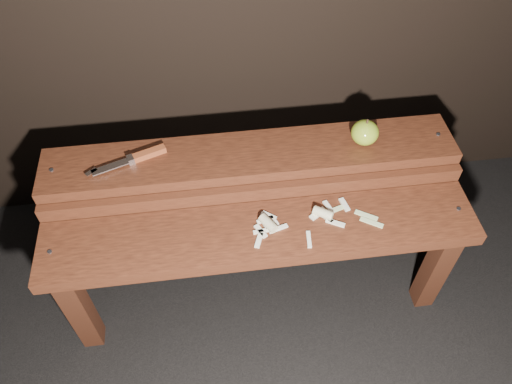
{
  "coord_description": "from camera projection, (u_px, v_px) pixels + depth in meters",
  "views": [
    {
      "loc": [
        -0.12,
        -0.84,
        1.52
      ],
      "look_at": [
        0.0,
        0.06,
        0.45
      ],
      "focal_mm": 35.0,
      "sensor_mm": 36.0,
      "label": 1
    }
  ],
  "objects": [
    {
      "name": "bench_rear_tier",
      "position": [
        251.0,
        173.0,
        1.5
      ],
      "size": [
        1.2,
        0.21,
        0.5
      ],
      "color": "#34170D",
      "rests_on": "ground"
    },
    {
      "name": "knife",
      "position": [
        139.0,
        157.0,
        1.41
      ],
      "size": [
        0.22,
        0.1,
        0.02
      ],
      "color": "brown",
      "rests_on": "bench_rear_tier"
    },
    {
      "name": "bench_front_tier",
      "position": [
        262.0,
        247.0,
        1.4
      ],
      "size": [
        1.2,
        0.2,
        0.42
      ],
      "color": "#34170D",
      "rests_on": "ground"
    },
    {
      "name": "apple_scraps",
      "position": [
        301.0,
        219.0,
        1.37
      ],
      "size": [
        0.36,
        0.16,
        0.03
      ],
      "color": "beige",
      "rests_on": "bench_front_tier"
    },
    {
      "name": "ground",
      "position": [
        258.0,
        290.0,
        1.71
      ],
      "size": [
        60.0,
        60.0,
        0.0
      ],
      "primitive_type": "plane",
      "color": "black"
    },
    {
      "name": "apple",
      "position": [
        365.0,
        132.0,
        1.43
      ],
      "size": [
        0.08,
        0.08,
        0.08
      ],
      "color": "olive",
      "rests_on": "bench_rear_tier"
    }
  ]
}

